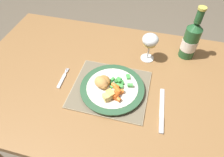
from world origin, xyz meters
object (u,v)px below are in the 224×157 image
dinner_plate (112,88)px  bottle (191,40)px  dining_table (109,91)px  wine_glass (150,41)px  table_knife (162,113)px  fork (62,79)px

dinner_plate → bottle: (0.31, 0.32, 0.08)m
dining_table → wine_glass: (0.15, 0.18, 0.20)m
dinner_plate → bottle: 0.45m
table_knife → wine_glass: size_ratio=1.48×
dining_table → bottle: size_ratio=4.90×
wine_glass → dinner_plate: bearing=-116.0°
dining_table → wine_glass: wine_glass is taller
dinner_plate → bottle: bottle is taller
dinner_plate → fork: (-0.24, 0.00, -0.01)m
dinner_plate → wine_glass: wine_glass is taller
table_knife → wine_glass: bearing=108.1°
bottle → table_knife: bearing=-102.7°
dinner_plate → table_knife: bearing=-16.3°
dining_table → dinner_plate: dinner_plate is taller
wine_glass → bottle: (0.19, 0.07, -0.01)m
table_knife → wine_glass: wine_glass is taller
dinner_plate → wine_glass: (0.12, 0.25, 0.09)m
dinner_plate → bottle: size_ratio=1.04×
wine_glass → bottle: size_ratio=0.54×
dinner_plate → fork: bearing=179.0°
table_knife → wine_glass: 0.34m
dining_table → fork: 0.24m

